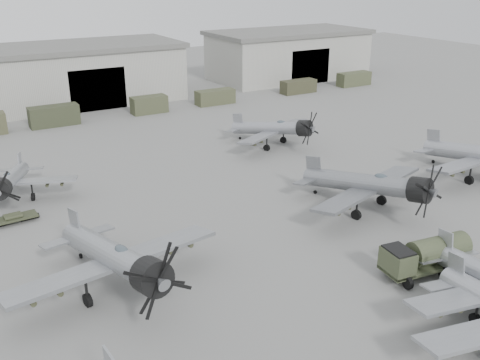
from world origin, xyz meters
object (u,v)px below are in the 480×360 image
(aircraft_far_0, at_px, (10,181))
(aircraft_far_1, at_px, (276,128))
(aircraft_mid_1, at_px, (117,259))
(fuel_tanker, at_px, (427,254))
(aircraft_mid_2, at_px, (373,185))

(aircraft_far_0, distance_m, aircraft_far_1, 28.87)
(aircraft_mid_1, distance_m, aircraft_far_1, 32.30)
(aircraft_far_1, relative_size, fuel_tanker, 1.74)
(aircraft_far_0, bearing_deg, aircraft_far_1, 21.76)
(aircraft_mid_2, relative_size, aircraft_far_0, 1.21)
(aircraft_mid_1, distance_m, fuel_tanker, 20.20)
(aircraft_far_1, xyz_separation_m, fuel_tanker, (-6.75, -27.98, -0.75))
(aircraft_mid_2, relative_size, fuel_tanker, 2.01)
(aircraft_mid_2, bearing_deg, aircraft_far_1, 64.50)
(aircraft_mid_2, height_order, aircraft_far_1, aircraft_mid_2)
(aircraft_mid_1, height_order, aircraft_far_1, aircraft_mid_1)
(aircraft_far_0, height_order, aircraft_far_1, aircraft_far_1)
(aircraft_far_1, bearing_deg, aircraft_mid_2, -123.71)
(aircraft_mid_1, bearing_deg, aircraft_far_1, 29.13)
(fuel_tanker, bearing_deg, aircraft_far_1, 83.69)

